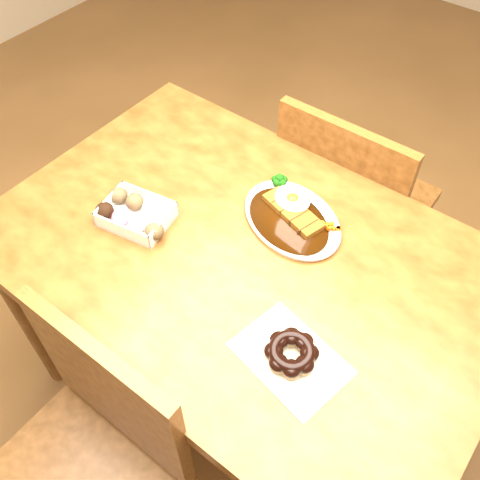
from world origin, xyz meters
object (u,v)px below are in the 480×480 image
Objects in this scene: table at (243,278)px; katsu_curry_plate at (292,215)px; chair_far at (349,205)px; pon_de_ring at (291,353)px; donut_box at (134,213)px; chair_near at (87,471)px.

table is 0.19m from katsu_curry_plate.
chair_far is 3.54× the size of pon_de_ring.
chair_far is 0.47m from katsu_curry_plate.
chair_near is at bearing -61.99° from donut_box.
katsu_curry_plate is at bearing 90.87° from chair_far.
chair_near is 0.59m from donut_box.
chair_near is at bearing 86.63° from chair_far.
donut_box is at bearing 171.38° from pon_de_ring.
pon_de_ring is (0.27, 0.38, 0.29)m from chair_near.
table is at bearing 87.19° from chair_far.
chair_far is 0.78m from pon_de_ring.
chair_far is 4.43× the size of donut_box.
chair_near is 3.54× the size of pon_de_ring.
chair_far is 0.74m from donut_box.
pon_de_ring is at bearing 54.35° from chair_near.
donut_box reaches higher than table.
pon_de_ring reaches higher than table.
pon_de_ring is (0.22, -0.69, 0.29)m from chair_far.
pon_de_ring is at bearing -33.26° from table.
table is 3.71× the size of katsu_curry_plate.
pon_de_ring is at bearing 106.85° from chair_far.
table is at bearing 146.74° from pon_de_ring.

